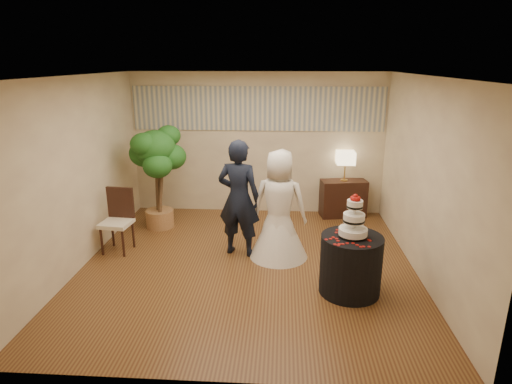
# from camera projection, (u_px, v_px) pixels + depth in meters

# --- Properties ---
(floor) EXTENTS (5.00, 5.00, 0.00)m
(floor) POSITION_uv_depth(u_px,v_px,m) (248.00, 265.00, 6.55)
(floor) COLOR brown
(floor) RESTS_ON ground
(ceiling) EXTENTS (5.00, 5.00, 0.00)m
(ceiling) POSITION_uv_depth(u_px,v_px,m) (247.00, 76.00, 5.72)
(ceiling) COLOR white
(ceiling) RESTS_ON wall_back
(wall_back) EXTENTS (5.00, 0.06, 2.80)m
(wall_back) POSITION_uv_depth(u_px,v_px,m) (258.00, 144.00, 8.52)
(wall_back) COLOR beige
(wall_back) RESTS_ON ground
(wall_front) EXTENTS (5.00, 0.06, 2.80)m
(wall_front) POSITION_uv_depth(u_px,v_px,m) (224.00, 251.00, 3.75)
(wall_front) COLOR beige
(wall_front) RESTS_ON ground
(wall_left) EXTENTS (0.06, 5.00, 2.80)m
(wall_left) POSITION_uv_depth(u_px,v_px,m) (78.00, 174.00, 6.28)
(wall_left) COLOR beige
(wall_left) RESTS_ON ground
(wall_right) EXTENTS (0.06, 5.00, 2.80)m
(wall_right) POSITION_uv_depth(u_px,v_px,m) (425.00, 180.00, 5.98)
(wall_right) COLOR beige
(wall_right) RESTS_ON ground
(mural_border) EXTENTS (4.90, 0.02, 0.85)m
(mural_border) POSITION_uv_depth(u_px,v_px,m) (258.00, 109.00, 8.29)
(mural_border) COLOR #ADAE9E
(mural_border) RESTS_ON wall_back
(groom) EXTENTS (0.77, 0.59, 1.87)m
(groom) POSITION_uv_depth(u_px,v_px,m) (239.00, 198.00, 6.68)
(groom) COLOR black
(groom) RESTS_ON floor
(bride) EXTENTS (1.08, 1.08, 1.73)m
(bride) POSITION_uv_depth(u_px,v_px,m) (279.00, 205.00, 6.59)
(bride) COLOR white
(bride) RESTS_ON floor
(cake_table) EXTENTS (0.97, 0.97, 0.81)m
(cake_table) POSITION_uv_depth(u_px,v_px,m) (351.00, 265.00, 5.68)
(cake_table) COLOR black
(cake_table) RESTS_ON floor
(wedding_cake) EXTENTS (0.38, 0.38, 0.58)m
(wedding_cake) POSITION_uv_depth(u_px,v_px,m) (354.00, 216.00, 5.47)
(wedding_cake) COLOR white
(wedding_cake) RESTS_ON cake_table
(console) EXTENTS (0.94, 0.53, 0.74)m
(console) POSITION_uv_depth(u_px,v_px,m) (343.00, 198.00, 8.51)
(console) COLOR black
(console) RESTS_ON floor
(table_lamp) EXTENTS (0.35, 0.35, 0.58)m
(table_lamp) POSITION_uv_depth(u_px,v_px,m) (345.00, 166.00, 8.32)
(table_lamp) COLOR beige
(table_lamp) RESTS_ON console
(ficus_tree) EXTENTS (1.15, 1.15, 1.92)m
(ficus_tree) POSITION_uv_depth(u_px,v_px,m) (157.00, 177.00, 7.77)
(ficus_tree) COLOR #205C1D
(ficus_tree) RESTS_ON floor
(side_chair) EXTENTS (0.52, 0.54, 1.03)m
(side_chair) POSITION_uv_depth(u_px,v_px,m) (116.00, 222.00, 6.88)
(side_chair) COLOR black
(side_chair) RESTS_ON floor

